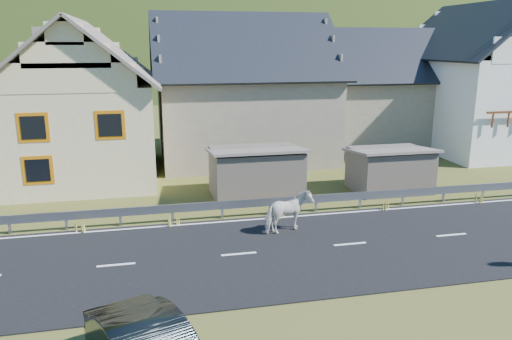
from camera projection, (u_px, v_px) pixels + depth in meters
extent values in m
plane|color=#444817|center=(350.00, 245.00, 17.63)|extent=(160.00, 160.00, 0.00)
cube|color=black|center=(350.00, 245.00, 17.62)|extent=(60.00, 7.00, 0.04)
cube|color=silver|center=(350.00, 244.00, 17.62)|extent=(60.00, 6.60, 0.01)
cube|color=#93969B|center=(316.00, 199.00, 20.97)|extent=(28.00, 0.08, 0.34)
cube|color=#93969B|center=(9.00, 225.00, 18.55)|extent=(0.10, 0.06, 0.70)
cube|color=#93969B|center=(66.00, 221.00, 18.97)|extent=(0.10, 0.06, 0.70)
cube|color=#93969B|center=(120.00, 218.00, 19.38)|extent=(0.10, 0.06, 0.70)
cube|color=#93969B|center=(172.00, 214.00, 19.80)|extent=(0.10, 0.06, 0.70)
cube|color=#93969B|center=(222.00, 210.00, 20.21)|extent=(0.10, 0.06, 0.70)
cube|color=#93969B|center=(270.00, 207.00, 20.63)|extent=(0.10, 0.06, 0.70)
cube|color=#93969B|center=(316.00, 204.00, 21.04)|extent=(0.10, 0.06, 0.70)
cube|color=#93969B|center=(360.00, 201.00, 21.46)|extent=(0.10, 0.06, 0.70)
cube|color=#93969B|center=(403.00, 198.00, 21.87)|extent=(0.10, 0.06, 0.70)
cube|color=#93969B|center=(443.00, 195.00, 22.29)|extent=(0.10, 0.06, 0.70)
cube|color=#93969B|center=(483.00, 192.00, 22.70)|extent=(0.10, 0.06, 0.70)
cube|color=#6D5F54|center=(256.00, 173.00, 23.09)|extent=(4.30, 3.30, 2.40)
cube|color=#6D5F54|center=(390.00, 170.00, 23.99)|extent=(3.80, 2.90, 2.20)
cube|color=beige|center=(85.00, 130.00, 26.29)|extent=(7.00, 9.00, 5.00)
cube|color=#C06808|center=(33.00, 128.00, 21.48)|extent=(1.30, 0.12, 1.30)
cube|color=#C06808|center=(110.00, 125.00, 22.14)|extent=(1.30, 0.12, 1.30)
cube|color=#C06808|center=(38.00, 170.00, 21.95)|extent=(1.30, 0.12, 1.30)
cube|color=gray|center=(42.00, 50.00, 26.29)|extent=(0.70, 0.70, 2.40)
cube|color=gray|center=(242.00, 117.00, 31.00)|extent=(10.00, 9.00, 5.00)
cube|color=gray|center=(376.00, 111.00, 35.02)|extent=(9.00, 8.00, 4.60)
cube|color=white|center=(480.00, 104.00, 33.25)|extent=(8.00, 10.00, 6.00)
ellipsoid|color=#1D3211|center=(178.00, 114.00, 193.97)|extent=(440.00, 280.00, 260.00)
imported|color=silver|center=(288.00, 212.00, 18.59)|extent=(1.43, 2.02, 1.55)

